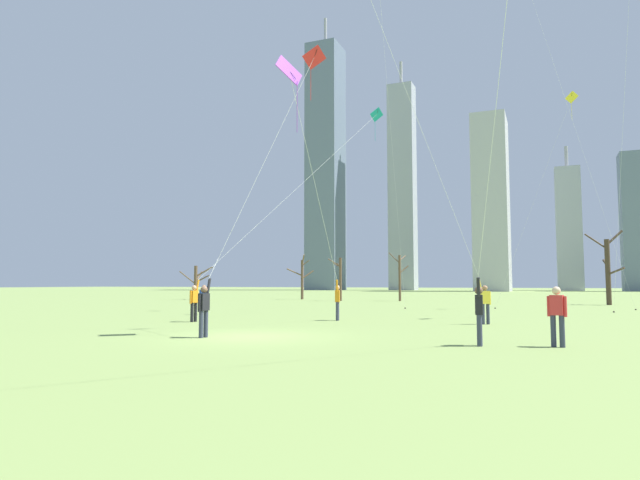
% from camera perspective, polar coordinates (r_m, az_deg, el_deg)
% --- Properties ---
extents(ground_plane, '(400.00, 400.00, 0.00)m').
position_cam_1_polar(ground_plane, '(17.90, -7.49, -9.98)').
color(ground_plane, '#7A934C').
extents(kite_flyer_midfield_center_teal, '(5.75, 11.43, 12.36)m').
position_cam_1_polar(kite_flyer_midfield_center_teal, '(25.67, -10.27, -3.39)').
color(kite_flyer_midfield_center_teal, black).
rests_on(kite_flyer_midfield_center_teal, ground).
extents(kite_flyer_foreground_right_red, '(2.53, 4.70, 10.85)m').
position_cam_1_polar(kite_flyer_foreground_right_red, '(18.00, -10.45, -3.30)').
color(kite_flyer_foreground_right_red, '#33384C').
rests_on(kite_flyer_foreground_right_red, ground).
extents(kite_flyer_midfield_right_orange, '(6.53, 6.87, 19.75)m').
position_cam_1_polar(kite_flyer_midfield_right_orange, '(22.82, 12.45, 5.73)').
color(kite_flyer_midfield_right_orange, '#33384C').
rests_on(kite_flyer_midfield_right_orange, ground).
extents(kite_flyer_far_back_pink, '(3.09, 8.48, 18.44)m').
position_cam_1_polar(kite_flyer_far_back_pink, '(14.12, 18.06, 10.93)').
color(kite_flyer_far_back_pink, '#33384C').
rests_on(kite_flyer_far_back_pink, ground).
extents(kite_flyer_midfield_left_purple, '(1.48, 8.21, 9.53)m').
position_cam_1_polar(kite_flyer_midfield_left_purple, '(23.88, 1.09, -2.77)').
color(kite_flyer_midfield_left_purple, '#33384C').
rests_on(kite_flyer_midfield_left_purple, ground).
extents(bystander_watching_nearby, '(0.47, 0.33, 1.62)m').
position_cam_1_polar(bystander_watching_nearby, '(30.62, -12.05, -5.95)').
color(bystander_watching_nearby, '#726656').
rests_on(bystander_watching_nearby, ground).
extents(bystander_strolling_midfield, '(0.50, 0.28, 1.62)m').
position_cam_1_polar(bystander_strolling_midfield, '(16.10, 23.55, -7.03)').
color(bystander_strolling_midfield, '#33384C').
rests_on(bystander_strolling_midfield, ground).
extents(distant_kite_high_overhead_green, '(0.83, 4.37, 22.40)m').
position_cam_1_polar(distant_kite_high_overhead_green, '(38.15, 6.49, 21.87)').
color(distant_kite_high_overhead_green, green).
rests_on(distant_kite_high_overhead_green, ground).
extents(distant_kite_low_near_trees_yellow, '(5.68, 1.38, 14.69)m').
position_cam_1_polar(distant_kite_low_near_trees_yellow, '(41.13, 24.05, 11.16)').
color(distant_kite_low_near_trees_yellow, yellow).
rests_on(distant_kite_low_near_trees_yellow, ground).
extents(distant_kite_drifting_left_blue, '(6.91, 1.82, 24.89)m').
position_cam_1_polar(distant_kite_drifting_left_blue, '(43.06, 21.32, 22.33)').
color(distant_kite_drifting_left_blue, blue).
rests_on(distant_kite_drifting_left_blue, ground).
extents(distant_kite_drifting_right_white, '(0.87, 6.74, 16.90)m').
position_cam_1_polar(distant_kite_drifting_right_white, '(33.56, 29.46, 18.12)').
color(distant_kite_drifting_right_white, white).
rests_on(distant_kite_drifting_right_white, ground).
extents(bare_tree_right_of_center, '(2.82, 2.59, 5.95)m').
position_cam_1_polar(bare_tree_right_of_center, '(48.92, 27.89, -2.56)').
color(bare_tree_right_of_center, '#423326').
rests_on(bare_tree_right_of_center, ground).
extents(bare_tree_far_right_edge, '(2.53, 2.07, 4.75)m').
position_cam_1_polar(bare_tree_far_right_edge, '(58.52, -1.88, -3.88)').
color(bare_tree_far_right_edge, brown).
rests_on(bare_tree_far_right_edge, ground).
extents(bare_tree_rightmost, '(1.26, 1.41, 4.21)m').
position_cam_1_polar(bare_tree_rightmost, '(53.24, 2.12, -3.98)').
color(bare_tree_rightmost, brown).
rests_on(bare_tree_rightmost, ground).
extents(bare_tree_center, '(1.77, 1.47, 4.72)m').
position_cam_1_polar(bare_tree_center, '(53.40, 8.35, -3.69)').
color(bare_tree_center, brown).
rests_on(bare_tree_center, ground).
extents(bare_tree_left_of_center, '(2.86, 2.76, 3.55)m').
position_cam_1_polar(bare_tree_left_of_center, '(59.05, -12.78, -4.17)').
color(bare_tree_left_of_center, brown).
rests_on(bare_tree_left_of_center, ground).
extents(skyline_mid_tower_left, '(6.43, 5.10, 59.14)m').
position_cam_1_polar(skyline_mid_tower_left, '(141.22, 8.61, 5.58)').
color(skyline_mid_tower_left, '#9EA3AD').
rests_on(skyline_mid_tower_left, ground).
extents(skyline_short_annex, '(7.23, 11.16, 38.26)m').
position_cam_1_polar(skyline_short_annex, '(125.37, 17.46, 3.65)').
color(skyline_short_annex, '#B2B2B7').
rests_on(skyline_short_annex, ground).
extents(skyline_wide_slab, '(5.54, 5.41, 34.03)m').
position_cam_1_polar(skyline_wide_slab, '(140.14, 24.58, 1.10)').
color(skyline_wide_slab, '#9EA3AD').
rests_on(skyline_wide_slab, ground).
extents(skyline_squat_block, '(8.22, 8.76, 71.90)m').
position_cam_1_polar(skyline_squat_block, '(142.80, 0.58, 7.73)').
color(skyline_squat_block, slate).
rests_on(skyline_squat_block, ground).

